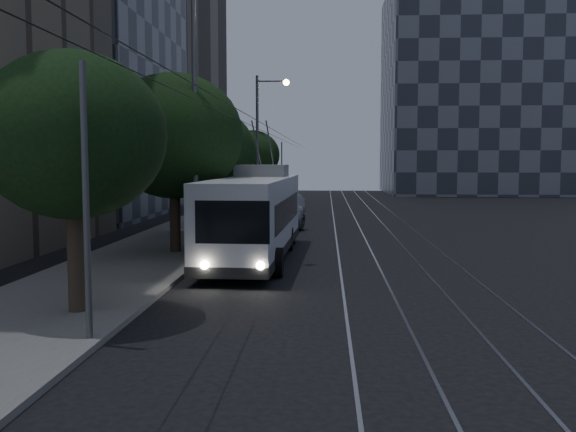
% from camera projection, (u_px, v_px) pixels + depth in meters
% --- Properties ---
extents(ground, '(120.00, 120.00, 0.00)m').
position_uv_depth(ground, '(332.00, 268.00, 23.39)').
color(ground, black).
rests_on(ground, ground).
extents(sidewalk, '(5.00, 90.00, 0.15)m').
position_uv_depth(sidewalk, '(219.00, 217.00, 43.71)').
color(sidewalk, slate).
rests_on(sidewalk, ground).
extents(tram_rails, '(4.52, 90.00, 0.02)m').
position_uv_depth(tram_rails, '(367.00, 219.00, 43.13)').
color(tram_rails, gray).
rests_on(tram_rails, ground).
extents(overhead_wires, '(2.23, 90.00, 6.00)m').
position_uv_depth(overhead_wires, '(256.00, 167.00, 43.27)').
color(overhead_wires, black).
rests_on(overhead_wires, ground).
extents(building_glass_mid, '(14.40, 18.40, 26.80)m').
position_uv_depth(building_glass_mid, '(61.00, 25.00, 45.21)').
color(building_glass_mid, '#353A43').
rests_on(building_glass_mid, ground).
extents(building_tan_far, '(14.40, 22.40, 34.80)m').
position_uv_depth(building_tan_far, '(141.00, 26.00, 64.75)').
color(building_tan_far, gray).
rests_on(building_tan_far, ground).
extents(building_distant_right, '(22.00, 18.00, 24.00)m').
position_uv_depth(building_distant_right, '(480.00, 92.00, 75.98)').
color(building_distant_right, '#353A43').
rests_on(building_distant_right, ground).
extents(trolleybus, '(3.00, 12.58, 5.63)m').
position_uv_depth(trolleybus, '(255.00, 216.00, 25.58)').
color(trolleybus, white).
rests_on(trolleybus, ground).
extents(pickup_silver, '(3.98, 6.06, 1.55)m').
position_uv_depth(pickup_silver, '(270.00, 219.00, 34.49)').
color(pickup_silver, '#989B9F').
rests_on(pickup_silver, ground).
extents(car_white_a, '(1.95, 4.06, 1.34)m').
position_uv_depth(car_white_a, '(272.00, 213.00, 39.38)').
color(car_white_a, silver).
rests_on(car_white_a, ground).
extents(car_white_b, '(3.46, 4.91, 1.32)m').
position_uv_depth(car_white_b, '(282.00, 206.00, 46.06)').
color(car_white_b, silver).
rests_on(car_white_b, ground).
extents(car_white_c, '(2.22, 4.19, 1.31)m').
position_uv_depth(car_white_c, '(290.00, 203.00, 48.76)').
color(car_white_c, silver).
rests_on(car_white_c, ground).
extents(car_white_d, '(2.09, 3.99, 1.30)m').
position_uv_depth(car_white_d, '(281.00, 198.00, 55.52)').
color(car_white_d, silver).
rests_on(car_white_d, ground).
extents(tree_0, '(4.62, 4.62, 6.63)m').
position_uv_depth(tree_0, '(73.00, 136.00, 15.80)').
color(tree_0, '#30251B').
rests_on(tree_0, ground).
extents(tree_1, '(5.71, 5.71, 7.50)m').
position_uv_depth(tree_1, '(174.00, 136.00, 26.30)').
color(tree_1, '#30251B').
rests_on(tree_1, ground).
extents(tree_2, '(5.18, 5.18, 6.71)m').
position_uv_depth(tree_2, '(206.00, 152.00, 33.29)').
color(tree_2, '#30251B').
rests_on(tree_2, ground).
extents(tree_3, '(3.95, 3.95, 5.91)m').
position_uv_depth(tree_3, '(224.00, 157.00, 39.32)').
color(tree_3, '#30251B').
rests_on(tree_3, ground).
extents(tree_4, '(4.44, 4.44, 6.24)m').
position_uv_depth(tree_4, '(248.00, 157.00, 51.05)').
color(tree_4, '#30251B').
rests_on(tree_4, ground).
extents(tree_5, '(5.00, 5.00, 6.68)m').
position_uv_depth(tree_5, '(253.00, 155.00, 58.85)').
color(tree_5, '#30251B').
rests_on(tree_5, ground).
extents(streetlamp_near, '(2.59, 0.44, 10.80)m').
position_uv_depth(streetlamp_near, '(206.00, 94.00, 24.33)').
color(streetlamp_near, '#58585B').
rests_on(streetlamp_near, ground).
extents(streetlamp_far, '(2.41, 0.44, 9.96)m').
position_uv_depth(streetlamp_far, '(263.00, 131.00, 46.02)').
color(streetlamp_far, '#58585B').
rests_on(streetlamp_far, ground).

